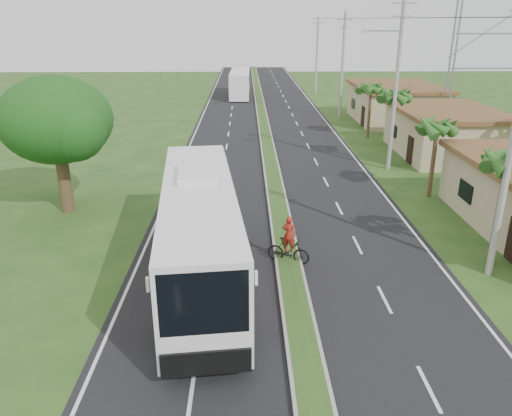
{
  "coord_description": "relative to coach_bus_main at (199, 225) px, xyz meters",
  "views": [
    {
      "loc": [
        -1.86,
        -16.76,
        10.24
      ],
      "look_at": [
        -1.39,
        5.45,
        1.8
      ],
      "focal_mm": 35.0,
      "sensor_mm": 36.0,
      "label": 1
    }
  ],
  "objects": [
    {
      "name": "palm_verge_a",
      "position": [
        12.77,
        0.99,
        2.34
      ],
      "size": [
        2.4,
        2.4,
        5.45
      ],
      "color": "#473321",
      "rests_on": "ground"
    },
    {
      "name": "motorcyclist",
      "position": [
        3.77,
        1.24,
        -1.62
      ],
      "size": [
        2.01,
        1.25,
        2.23
      ],
      "rotation": [
        0.0,
        0.0,
        -0.39
      ],
      "color": "black",
      "rests_on": "ground"
    },
    {
      "name": "coach_bus_far",
      "position": [
        1.17,
        52.82,
        -0.44
      ],
      "size": [
        2.81,
        11.94,
        3.47
      ],
      "rotation": [
        0.0,
        0.0,
        -0.02
      ],
      "color": "white",
      "rests_on": "ground"
    },
    {
      "name": "palm_verge_c",
      "position": [
        12.57,
        16.99,
        2.72
      ],
      "size": [
        2.4,
        2.4,
        5.85
      ],
      "color": "#473321",
      "rests_on": "ground"
    },
    {
      "name": "lane_edge_left",
      "position": [
        -2.93,
        17.99,
        -2.4
      ],
      "size": [
        0.12,
        160.0,
        0.01
      ],
      "primitive_type": "cube",
      "color": "silver",
      "rests_on": "ground"
    },
    {
      "name": "lane_edge_right",
      "position": [
        10.47,
        17.99,
        -2.4
      ],
      "size": [
        0.12,
        160.0,
        0.01
      ],
      "primitive_type": "cube",
      "color": "silver",
      "rests_on": "ground"
    },
    {
      "name": "palm_verge_b",
      "position": [
        13.17,
        9.99,
        1.96
      ],
      "size": [
        2.4,
        2.4,
        5.05
      ],
      "color": "#473321",
      "rests_on": "ground"
    },
    {
      "name": "shop_far",
      "position": [
        17.77,
        33.99,
        -0.47
      ],
      "size": [
        8.6,
        11.6,
        3.82
      ],
      "color": "tan",
      "rests_on": "ground"
    },
    {
      "name": "billboard_lattice",
      "position": [
        25.77,
        27.99,
        4.42
      ],
      "size": [
        10.18,
        1.18,
        12.07
      ],
      "color": "gray",
      "rests_on": "ground"
    },
    {
      "name": "shade_tree",
      "position": [
        -8.34,
        8.01,
        2.63
      ],
      "size": [
        6.3,
        6.0,
        7.54
      ],
      "color": "#473321",
      "rests_on": "ground"
    },
    {
      "name": "utility_pole_b",
      "position": [
        12.24,
        15.99,
        3.86
      ],
      "size": [
        3.2,
        0.28,
        12.0
      ],
      "color": "gray",
      "rests_on": "ground"
    },
    {
      "name": "utility_pole_a",
      "position": [
        12.27,
        -0.01,
        3.27
      ],
      "size": [
        1.6,
        0.28,
        11.0
      ],
      "color": "gray",
      "rests_on": "ground"
    },
    {
      "name": "shop_mid",
      "position": [
        17.77,
        19.99,
        -0.54
      ],
      "size": [
        7.6,
        10.6,
        3.67
      ],
      "color": "tan",
      "rests_on": "ground"
    },
    {
      "name": "utility_pole_d",
      "position": [
        12.27,
        55.99,
        3.02
      ],
      "size": [
        1.6,
        0.28,
        10.5
      ],
      "color": "gray",
      "rests_on": "ground"
    },
    {
      "name": "coach_bus_main",
      "position": [
        0.0,
        0.0,
        0.0
      ],
      "size": [
        4.21,
        13.73,
        4.37
      ],
      "rotation": [
        0.0,
        0.0,
        0.1
      ],
      "color": "white",
      "rests_on": "ground"
    },
    {
      "name": "palm_verge_d",
      "position": [
        13.07,
        25.99,
        2.15
      ],
      "size": [
        2.4,
        2.4,
        5.25
      ],
      "color": "#473321",
      "rests_on": "ground"
    },
    {
      "name": "ground",
      "position": [
        3.77,
        -2.01,
        -2.4
      ],
      "size": [
        180.0,
        180.0,
        0.0
      ],
      "primitive_type": "plane",
      "color": "#224619",
      "rests_on": "ground"
    },
    {
      "name": "median_strip",
      "position": [
        3.77,
        17.99,
        -2.3
      ],
      "size": [
        1.2,
        160.0,
        0.18
      ],
      "color": "gray",
      "rests_on": "ground"
    },
    {
      "name": "road_asphalt",
      "position": [
        3.77,
        17.99,
        -2.39
      ],
      "size": [
        14.0,
        160.0,
        0.02
      ],
      "primitive_type": "cube",
      "color": "black",
      "rests_on": "ground"
    },
    {
      "name": "utility_pole_c",
      "position": [
        12.27,
        35.99,
        3.27
      ],
      "size": [
        1.6,
        0.28,
        11.0
      ],
      "color": "gray",
      "rests_on": "ground"
    }
  ]
}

